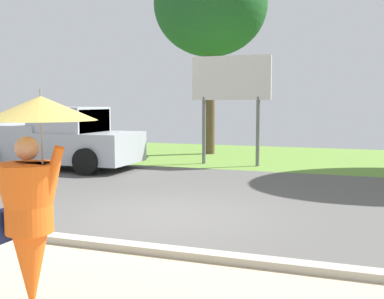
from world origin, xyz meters
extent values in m
cube|color=#565451|center=(0.00, 2.00, -0.05)|extent=(40.00, 8.00, 0.10)
cube|color=olive|center=(0.00, 10.00, -0.05)|extent=(40.00, 8.00, 0.10)
cube|color=#B2AD9E|center=(0.00, -2.00, 0.05)|extent=(40.00, 0.24, 0.10)
cone|color=#E55B19|center=(0.43, -4.07, 0.73)|extent=(0.60, 0.60, 1.45)
cylinder|color=#E55B19|center=(0.43, -4.07, 1.12)|extent=(0.44, 0.44, 0.65)
sphere|color=tan|center=(0.43, -4.07, 1.59)|extent=(0.22, 0.22, 0.22)
cylinder|color=#E55B19|center=(0.71, -4.07, 1.40)|extent=(0.24, 0.09, 0.45)
cylinder|color=#E55B19|center=(0.17, -4.05, 1.16)|extent=(0.29, 0.08, 0.24)
cylinder|color=gray|center=(0.60, -4.07, 1.62)|extent=(0.02, 0.02, 0.75)
cone|color=gold|center=(0.60, -4.07, 1.96)|extent=(1.01, 1.01, 0.22)
cylinder|color=gray|center=(0.60, -4.07, 2.08)|extent=(0.02, 0.02, 0.10)
cube|color=beige|center=(0.13, -4.02, 1.25)|extent=(0.02, 0.11, 0.16)
cube|color=navy|center=(0.16, -4.12, 0.85)|extent=(0.12, 0.24, 0.30)
cube|color=#ADB2BA|center=(-5.56, 4.63, 0.68)|extent=(5.20, 2.00, 0.90)
cube|color=#ADB2BA|center=(-5.06, 4.63, 1.43)|extent=(1.80, 1.84, 0.90)
cube|color=#2D3842|center=(-4.21, 4.63, 1.43)|extent=(0.10, 1.70, 0.77)
cube|color=#ADB2BA|center=(-6.86, 4.63, 1.23)|extent=(2.40, 2.00, 0.20)
cylinder|color=black|center=(-3.86, 5.63, 0.38)|extent=(0.76, 0.28, 0.76)
cylinder|color=black|center=(-3.86, 3.63, 0.38)|extent=(0.76, 0.28, 0.76)
cylinder|color=black|center=(-7.26, 5.63, 0.38)|extent=(0.76, 0.28, 0.76)
cylinder|color=slate|center=(-1.58, 7.13, 1.10)|extent=(0.12, 0.12, 2.20)
cylinder|color=slate|center=(0.22, 7.13, 1.10)|extent=(0.12, 0.12, 2.20)
cube|color=silver|center=(-0.68, 7.13, 2.80)|extent=(2.60, 0.10, 1.40)
cylinder|color=brown|center=(-2.32, 10.11, 2.19)|extent=(0.36, 0.36, 4.38)
ellipsoid|color=#1E5623|center=(-2.32, 10.11, 5.77)|extent=(4.37, 4.37, 3.97)
camera|label=1|loc=(3.33, -7.62, 2.01)|focal=44.23mm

